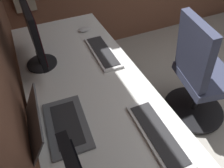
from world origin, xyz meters
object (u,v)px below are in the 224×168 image
object	(u,v)px
keyboard_main	(158,134)
mouse_main	(85,29)
keyboard_spare	(103,52)
drawer_pedestal	(89,123)
office_chair	(199,79)
laptop_leftmost	(54,124)
monitor_secondary	(33,32)

from	to	relation	value
keyboard_main	mouse_main	xyz separation A→B (m)	(1.08, 0.00, 0.01)
keyboard_spare	keyboard_main	bearing A→B (deg)	178.86
drawer_pedestal	mouse_main	distance (m)	0.76
office_chair	keyboard_main	bearing A→B (deg)	119.70
keyboard_main	mouse_main	distance (m)	1.08
keyboard_main	office_chair	distance (m)	0.89
laptop_leftmost	keyboard_spare	distance (m)	0.68
office_chair	keyboard_spare	bearing A→B (deg)	66.37
laptop_leftmost	drawer_pedestal	bearing A→B (deg)	-45.17
drawer_pedestal	laptop_leftmost	xyz separation A→B (m)	(-0.22, 0.22, 0.43)
laptop_leftmost	office_chair	distance (m)	1.24
drawer_pedestal	office_chair	world-z (taller)	office_chair
laptop_leftmost	keyboard_main	world-z (taller)	laptop_leftmost
monitor_secondary	keyboard_spare	distance (m)	0.49
mouse_main	keyboard_spare	bearing A→B (deg)	-177.07
mouse_main	keyboard_main	bearing A→B (deg)	-179.85
keyboard_main	keyboard_spare	xyz separation A→B (m)	(0.74, -0.01, 0.00)
drawer_pedestal	keyboard_main	world-z (taller)	keyboard_main
drawer_pedestal	keyboard_main	size ratio (longest dim) A/B	1.64
drawer_pedestal	mouse_main	world-z (taller)	mouse_main
drawer_pedestal	monitor_secondary	distance (m)	0.73
keyboard_main	keyboard_spare	size ratio (longest dim) A/B	1.00
monitor_secondary	office_chair	size ratio (longest dim) A/B	0.49
drawer_pedestal	mouse_main	size ratio (longest dim) A/B	6.68
drawer_pedestal	laptop_leftmost	distance (m)	0.53
mouse_main	office_chair	xyz separation A→B (m)	(-0.66, -0.74, -0.29)
drawer_pedestal	keyboard_spare	size ratio (longest dim) A/B	1.64
keyboard_spare	office_chair	distance (m)	0.84
monitor_secondary	office_chair	distance (m)	1.31
drawer_pedestal	office_chair	size ratio (longest dim) A/B	0.72
monitor_secondary	mouse_main	world-z (taller)	monitor_secondary
drawer_pedestal	monitor_secondary	size ratio (longest dim) A/B	1.46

